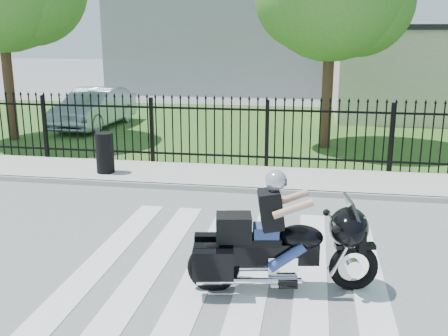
# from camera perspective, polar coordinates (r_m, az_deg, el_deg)

# --- Properties ---
(ground) EXTENTS (120.00, 120.00, 0.00)m
(ground) POSITION_cam_1_polar(r_m,az_deg,el_deg) (7.79, 0.42, -11.46)
(ground) COLOR slate
(ground) RESTS_ON ground
(crosswalk) EXTENTS (5.00, 5.50, 0.01)m
(crosswalk) POSITION_cam_1_polar(r_m,az_deg,el_deg) (7.79, 0.42, -11.42)
(crosswalk) COLOR silver
(crosswalk) RESTS_ON ground
(sidewalk) EXTENTS (40.00, 2.00, 0.12)m
(sidewalk) POSITION_cam_1_polar(r_m,az_deg,el_deg) (12.43, 4.19, -1.16)
(sidewalk) COLOR #ADAAA3
(sidewalk) RESTS_ON ground
(curb) EXTENTS (40.00, 0.12, 0.12)m
(curb) POSITION_cam_1_polar(r_m,az_deg,el_deg) (11.47, 3.69, -2.50)
(curb) COLOR #ADAAA3
(curb) RESTS_ON ground
(grass_strip) EXTENTS (40.00, 12.00, 0.02)m
(grass_strip) POSITION_cam_1_polar(r_m,az_deg,el_deg) (19.25, 6.28, 4.27)
(grass_strip) COLOR #2A5A1F
(grass_strip) RESTS_ON ground
(iron_fence) EXTENTS (26.00, 0.04, 1.80)m
(iron_fence) POSITION_cam_1_polar(r_m,az_deg,el_deg) (13.20, 4.69, 3.52)
(iron_fence) COLOR black
(iron_fence) RESTS_ON ground
(motorcycle_rider) EXTENTS (2.59, 1.13, 1.72)m
(motorcycle_rider) POSITION_cam_1_polar(r_m,az_deg,el_deg) (7.13, 5.94, -7.91)
(motorcycle_rider) COLOR black
(motorcycle_rider) RESTS_ON ground
(parked_car) EXTENTS (1.77, 4.43, 1.43)m
(parked_car) POSITION_cam_1_polar(r_m,az_deg,el_deg) (19.89, -13.93, 6.37)
(parked_car) COLOR #92A1B8
(parked_car) RESTS_ON grass_strip
(litter_bin) EXTENTS (0.57, 0.57, 0.97)m
(litter_bin) POSITION_cam_1_polar(r_m,az_deg,el_deg) (12.94, -12.84, 1.63)
(litter_bin) COLOR black
(litter_bin) RESTS_ON sidewalk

